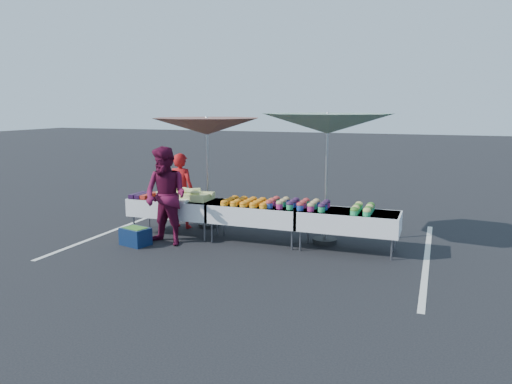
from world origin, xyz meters
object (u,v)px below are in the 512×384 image
(table_left, at_px, (175,207))
(table_center, at_px, (256,213))
(vendor, at_px, (181,191))
(customer, at_px, (166,196))
(storage_bin, at_px, (136,236))
(table_right, at_px, (348,220))
(umbrella_left, at_px, (207,127))
(umbrella_right, at_px, (328,125))

(table_left, relative_size, table_center, 1.00)
(table_center, distance_m, vendor, 2.04)
(customer, bearing_deg, storage_bin, -144.28)
(table_center, bearing_deg, storage_bin, -154.30)
(table_center, relative_size, table_right, 1.00)
(vendor, height_order, customer, customer)
(umbrella_left, bearing_deg, table_right, -13.96)
(vendor, bearing_deg, customer, 107.51)
(customer, xyz_separation_m, umbrella_left, (0.15, 1.55, 1.25))
(table_center, height_order, table_right, same)
(table_right, xyz_separation_m, umbrella_right, (-0.51, 0.40, 1.72))
(table_center, relative_size, umbrella_right, 0.61)
(table_right, distance_m, umbrella_right, 1.83)
(umbrella_right, bearing_deg, table_center, -162.77)
(table_center, height_order, umbrella_left, umbrella_left)
(table_right, height_order, customer, customer)
(vendor, height_order, umbrella_right, umbrella_right)
(umbrella_right, height_order, storage_bin, umbrella_right)
(table_center, relative_size, vendor, 1.13)
(customer, bearing_deg, table_center, 35.36)
(table_left, xyz_separation_m, customer, (0.23, -0.75, 0.36))
(table_left, relative_size, customer, 0.98)
(table_left, height_order, table_center, same)
(customer, xyz_separation_m, storage_bin, (-0.54, -0.26, -0.77))
(vendor, height_order, umbrella_left, umbrella_left)
(umbrella_left, xyz_separation_m, storage_bin, (-0.68, -1.81, -2.02))
(customer, bearing_deg, table_left, 117.14)
(vendor, bearing_deg, storage_bin, 85.42)
(table_center, xyz_separation_m, umbrella_right, (1.29, 0.40, 1.72))
(table_right, relative_size, storage_bin, 3.06)
(table_left, distance_m, umbrella_left, 1.84)
(customer, relative_size, storage_bin, 3.11)
(customer, bearing_deg, vendor, 116.19)
(table_left, distance_m, table_right, 3.60)
(umbrella_left, relative_size, storage_bin, 4.04)
(table_right, bearing_deg, storage_bin, -165.46)
(table_left, xyz_separation_m, vendor, (-0.15, 0.55, 0.24))
(umbrella_right, bearing_deg, table_right, -38.11)
(table_right, bearing_deg, umbrella_right, 141.89)
(customer, bearing_deg, umbrella_right, 31.69)
(table_center, height_order, umbrella_right, umbrella_right)
(table_right, height_order, umbrella_right, umbrella_right)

